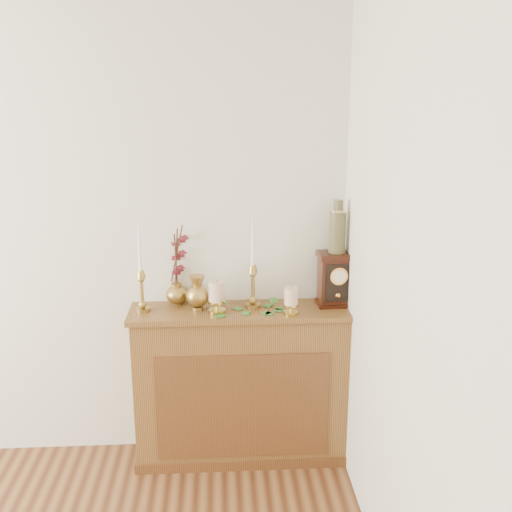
{
  "coord_description": "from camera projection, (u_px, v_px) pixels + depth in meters",
  "views": [
    {
      "loc": [
        1.3,
        -1.04,
        2.1
      ],
      "look_at": [
        1.48,
        2.05,
        1.25
      ],
      "focal_mm": 42.0,
      "sensor_mm": 36.0,
      "label": 1
    }
  ],
  "objects": [
    {
      "name": "candlestick_center",
      "position": [
        253.0,
        279.0,
        3.32
      ],
      "size": [
        0.08,
        0.08,
        0.51
      ],
      "rotation": [
        0.0,
        0.0,
        0.08
      ],
      "color": "#A18640",
      "rests_on": "console_shelf"
    },
    {
      "name": "candlestick_left",
      "position": [
        141.0,
        284.0,
        3.26
      ],
      "size": [
        0.08,
        0.08,
        0.48
      ],
      "rotation": [
        0.0,
        0.0,
        0.39
      ],
      "color": "#A18640",
      "rests_on": "console_shelf"
    },
    {
      "name": "pillar_candle_left",
      "position": [
        217.0,
        295.0,
        3.26
      ],
      "size": [
        0.1,
        0.1,
        0.19
      ],
      "rotation": [
        0.0,
        0.0,
        -0.04
      ],
      "color": "gold",
      "rests_on": "console_shelf"
    },
    {
      "name": "ivy_garland",
      "position": [
        240.0,
        309.0,
        3.29
      ],
      "size": [
        0.43,
        0.17,
        0.08
      ],
      "rotation": [
        0.0,
        0.0,
        -0.18
      ],
      "color": "#33712B",
      "rests_on": "console_shelf"
    },
    {
      "name": "console_shelf",
      "position": [
        241.0,
        389.0,
        3.47
      ],
      "size": [
        1.24,
        0.34,
        0.93
      ],
      "color": "brown",
      "rests_on": "ground"
    },
    {
      "name": "pillar_candle_right",
      "position": [
        291.0,
        299.0,
        3.24
      ],
      "size": [
        0.08,
        0.08,
        0.16
      ],
      "rotation": [
        0.0,
        0.0,
        0.1
      ],
      "color": "gold",
      "rests_on": "console_shelf"
    },
    {
      "name": "mantel_clock",
      "position": [
        336.0,
        279.0,
        3.36
      ],
      "size": [
        0.21,
        0.16,
        0.31
      ],
      "rotation": [
        0.0,
        0.0,
        0.06
      ],
      "color": "#33150A",
      "rests_on": "console_shelf"
    },
    {
      "name": "ceramic_vase",
      "position": [
        337.0,
        229.0,
        3.28
      ],
      "size": [
        0.09,
        0.09,
        0.29
      ],
      "rotation": [
        0.0,
        0.0,
        0.06
      ],
      "color": "#172F25",
      "rests_on": "mantel_clock"
    },
    {
      "name": "ginger_jar",
      "position": [
        179.0,
        267.0,
        3.38
      ],
      "size": [
        0.19,
        0.2,
        0.47
      ],
      "rotation": [
        0.0,
        0.0,
        0.35
      ],
      "color": "#A18640",
      "rests_on": "console_shelf"
    },
    {
      "name": "bud_vase",
      "position": [
        197.0,
        293.0,
        3.29
      ],
      "size": [
        0.12,
        0.12,
        0.2
      ],
      "rotation": [
        0.0,
        0.0,
        0.41
      ],
      "color": "#A18640",
      "rests_on": "console_shelf"
    }
  ]
}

